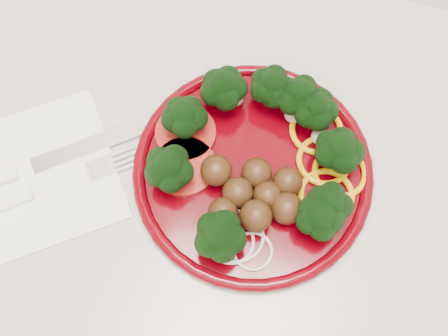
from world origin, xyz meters
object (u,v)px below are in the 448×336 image
(plate, at_px, (259,164))
(fork, at_px, (15,200))
(napkin, at_px, (39,176))
(knife, at_px, (11,174))

(plate, height_order, fork, plate)
(napkin, distance_m, fork, 0.04)
(napkin, height_order, knife, knife)
(plate, height_order, knife, plate)
(knife, bearing_deg, napkin, -22.66)
(napkin, xyz_separation_m, knife, (-0.03, -0.01, 0.01))
(napkin, height_order, fork, fork)
(plate, xyz_separation_m, napkin, (-0.23, -0.08, -0.02))
(napkin, bearing_deg, knife, -161.52)
(knife, distance_m, fork, 0.03)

